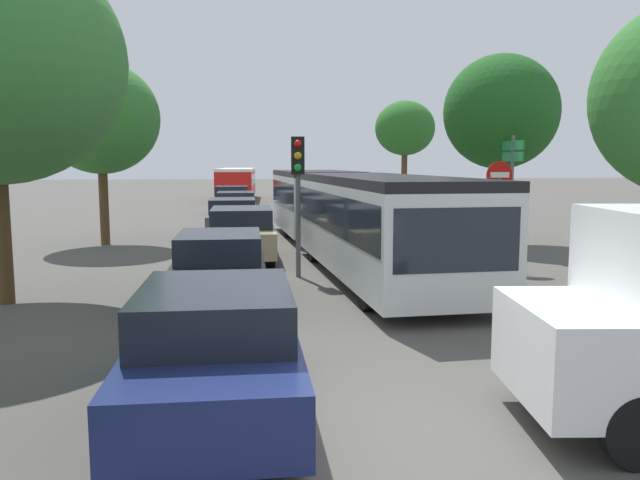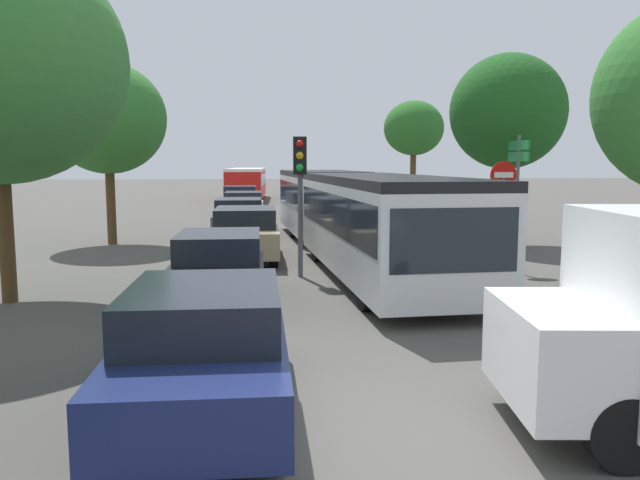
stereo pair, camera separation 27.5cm
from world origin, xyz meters
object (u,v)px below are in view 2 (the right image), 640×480
object	(u,v)px
queued_car_black	(220,267)
tree_left_far	(107,119)
queued_car_white	(244,207)
no_entry_sign	(503,198)
queued_car_navy	(205,348)
queued_car_graphite	(239,218)
queued_car_tan	(246,233)
direction_sign_post	(518,170)
tree_right_mid	(510,115)
queued_car_blue	(240,200)
city_bus_rear	(247,182)
articulated_bus	(350,209)
traffic_light	(300,175)
tree_right_far	(414,129)

from	to	relation	value
queued_car_black	tree_left_far	xyz separation A→B (m)	(-4.19, 9.64, 3.54)
queued_car_white	no_entry_sign	bearing A→B (deg)	-151.85
queued_car_navy	no_entry_sign	world-z (taller)	no_entry_sign
queued_car_navy	queued_car_graphite	size ratio (longest dim) A/B	0.99
queued_car_tan	direction_sign_post	xyz separation A→B (m)	(8.16, 0.15, 1.79)
queued_car_black	tree_right_mid	size ratio (longest dim) A/B	0.64
tree_right_mid	queued_car_black	bearing A→B (deg)	-138.95
queued_car_graphite	tree_right_mid	bearing A→B (deg)	-106.59
queued_car_blue	city_bus_rear	bearing A→B (deg)	-0.53
articulated_bus	queued_car_navy	world-z (taller)	articulated_bus
queued_car_graphite	direction_sign_post	world-z (taller)	direction_sign_post
queued_car_white	queued_car_graphite	bearing A→B (deg)	179.68
articulated_bus	city_bus_rear	xyz separation A→B (m)	(-3.30, 28.67, -0.07)
city_bus_rear	direction_sign_post	size ratio (longest dim) A/B	3.07
queued_car_graphite	tree_left_far	bearing A→B (deg)	106.92
queued_car_tan	no_entry_sign	size ratio (longest dim) A/B	1.54
traffic_light	articulated_bus	bearing A→B (deg)	157.00
queued_car_navy	queued_car_black	bearing A→B (deg)	1.97
queued_car_blue	queued_car_black	bearing A→B (deg)	-179.29
queued_car_white	direction_sign_post	world-z (taller)	direction_sign_post
city_bus_rear	tree_right_far	distance (m)	16.51
queued_car_black	tree_left_far	world-z (taller)	tree_left_far
city_bus_rear	queued_car_white	world-z (taller)	city_bus_rear
articulated_bus	queued_car_black	size ratio (longest dim) A/B	4.10
queued_car_tan	queued_car_graphite	distance (m)	5.34
queued_car_tan	tree_right_far	distance (m)	18.20
direction_sign_post	queued_car_white	bearing A→B (deg)	-52.05
queued_car_tan	tree_left_far	size ratio (longest dim) A/B	0.71
queued_car_navy	queued_car_black	distance (m)	5.53
queued_car_blue	no_entry_sign	bearing A→B (deg)	-158.69
queued_car_black	traffic_light	bearing A→B (deg)	-33.57
no_entry_sign	traffic_light	bearing A→B (deg)	-84.48
city_bus_rear	no_entry_sign	bearing A→B (deg)	-164.82
traffic_light	tree_right_far	bearing A→B (deg)	163.94
traffic_light	direction_sign_post	size ratio (longest dim) A/B	0.94
queued_car_blue	tree_right_far	xyz separation A→B (m)	(9.37, -1.07, 3.83)
city_bus_rear	no_entry_sign	world-z (taller)	no_entry_sign
queued_car_tan	traffic_light	xyz separation A→B (m)	(1.36, -2.92, 1.74)
queued_car_blue	tree_left_far	distance (m)	13.56
direction_sign_post	no_entry_sign	bearing A→B (deg)	59.25
no_entry_sign	tree_right_far	size ratio (longest dim) A/B	0.46
articulated_bus	queued_car_tan	size ratio (longest dim) A/B	3.87
queued_car_black	traffic_light	world-z (taller)	traffic_light
city_bus_rear	tree_right_mid	world-z (taller)	tree_right_mid
queued_car_graphite	city_bus_rear	bearing A→B (deg)	0.44
queued_car_navy	queued_car_tan	distance (m)	11.11
queued_car_graphite	queued_car_black	bearing A→B (deg)	179.89
queued_car_graphite	tree_right_mid	size ratio (longest dim) A/B	0.66
articulated_bus	no_entry_sign	world-z (taller)	no_entry_sign
queued_car_tan	direction_sign_post	size ratio (longest dim) A/B	1.21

